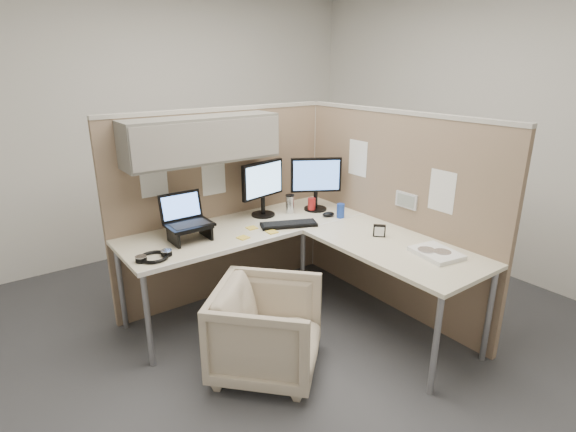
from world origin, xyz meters
TOP-DOWN VIEW (x-y plane):
  - ground at (0.00, 0.00)m, footprint 4.50×4.50m
  - partition_back at (-0.22, 0.83)m, footprint 2.00×0.36m
  - partition_right at (0.90, -0.07)m, footprint 0.07×2.03m
  - desk at (0.12, 0.13)m, footprint 2.00×1.98m
  - office_chair at (-0.44, -0.25)m, footprint 0.90×0.90m
  - monitor_left at (0.15, 0.67)m, footprint 0.44×0.20m
  - monitor_right at (0.61, 0.53)m, footprint 0.40×0.25m
  - laptop_station at (-0.60, 0.54)m, footprint 0.32×0.28m
  - keyboard at (0.17, 0.33)m, footprint 0.47×0.31m
  - mouse at (0.58, 0.32)m, footprint 0.12×0.09m
  - travel_mug at (0.37, 0.60)m, footprint 0.08×0.08m
  - soda_can_green at (0.64, 0.24)m, footprint 0.07×0.07m
  - soda_can_silver at (0.55, 0.52)m, footprint 0.07×0.07m
  - sticky_note_d at (-0.10, 0.46)m, footprint 0.08×0.08m
  - sticky_note_a at (-0.26, 0.32)m, footprint 0.09×0.09m
  - sticky_note_b at (-0.02, 0.29)m, footprint 0.08×0.08m
  - headphones at (-0.93, 0.35)m, footprint 0.24×0.20m
  - paper_stack at (0.63, -0.72)m, footprint 0.29×0.35m
  - desk_clock at (0.58, -0.25)m, footprint 0.09×0.09m

SIDE VIEW (x-z plane):
  - ground at x=0.00m, z-range 0.00..0.00m
  - office_chair at x=-0.44m, z-range 0.00..0.68m
  - desk at x=0.12m, z-range 0.32..1.05m
  - sticky_note_d at x=-0.10m, z-range 0.73..0.74m
  - sticky_note_a at x=-0.26m, z-range 0.73..0.74m
  - sticky_note_b at x=-0.02m, z-range 0.73..0.74m
  - keyboard at x=0.17m, z-range 0.73..0.75m
  - paper_stack at x=0.63m, z-range 0.73..0.76m
  - headphones at x=-0.93m, z-range 0.73..0.76m
  - mouse at x=0.58m, z-range 0.73..0.77m
  - desk_clock at x=0.58m, z-range 0.73..0.82m
  - soda_can_green at x=0.64m, z-range 0.73..0.85m
  - soda_can_silver at x=0.55m, z-range 0.73..0.85m
  - travel_mug at x=0.37m, z-range 0.73..0.89m
  - partition_right at x=0.90m, z-range 0.00..1.63m
  - laptop_station at x=-0.60m, z-range 0.69..1.03m
  - monitor_left at x=0.15m, z-range 0.77..1.24m
  - monitor_right at x=0.61m, z-range 0.77..1.24m
  - partition_back at x=-0.22m, z-range 0.28..1.91m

